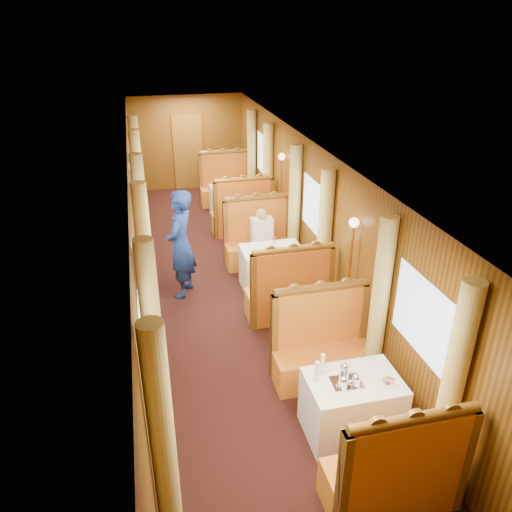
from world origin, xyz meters
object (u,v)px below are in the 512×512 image
object	(u,v)px
fruit_plate	(388,381)
teapot_left	(343,385)
banquette_far_aft	(226,187)
tea_tray	(347,383)
banquette_mid_aft	(258,243)
teapot_right	(356,382)
rose_vase_mid	(274,240)
banquette_far_fwd	(242,215)
banquette_near_fwd	(394,475)
passenger	(262,233)
banquette_near_aft	(321,350)
table_far	(234,202)
teapot_back	(344,372)
banquette_mid_fwd	(289,295)
rose_vase_far	(235,180)
steward	(181,244)
table_mid	(272,268)
table_near	(352,406)

from	to	relation	value
fruit_plate	teapot_left	bearing A→B (deg)	178.60
banquette_far_aft	tea_tray	world-z (taller)	banquette_far_aft
banquette_mid_aft	teapot_right	distance (m)	4.63
rose_vase_mid	banquette_far_fwd	bearing A→B (deg)	90.51
banquette_near_fwd	passenger	xyz separation A→B (m)	(-0.00, 5.24, 0.32)
banquette_near_aft	teapot_right	world-z (taller)	banquette_near_aft
teapot_left	fruit_plate	world-z (taller)	teapot_left
banquette_near_aft	table_far	world-z (taller)	banquette_near_aft
table_far	teapot_right	bearing A→B (deg)	-90.27
table_far	teapot_back	bearing A→B (deg)	-90.77
banquette_mid_fwd	rose_vase_mid	size ratio (longest dim) A/B	3.72
banquette_near_fwd	banquette_mid_fwd	world-z (taller)	same
passenger	rose_vase_far	bearing A→B (deg)	89.32
banquette_far_aft	steward	distance (m)	4.66
table_mid	banquette_mid_fwd	world-z (taller)	banquette_mid_fwd
banquette_near_fwd	rose_vase_mid	distance (m)	4.51
table_near	fruit_plate	distance (m)	0.53
teapot_left	teapot_right	xyz separation A→B (m)	(0.15, 0.01, -0.00)
banquette_far_aft	teapot_left	distance (m)	8.14
table_near	table_far	world-z (taller)	same
banquette_near_fwd	teapot_back	bearing A→B (deg)	94.83
banquette_far_aft	steward	bearing A→B (deg)	-109.48
table_far	tea_tray	world-z (taller)	tea_tray
table_mid	banquette_mid_fwd	xyz separation A→B (m)	(0.00, -1.01, 0.05)
banquette_near_fwd	rose_vase_mid	size ratio (longest dim) A/B	3.72
table_mid	rose_vase_mid	world-z (taller)	rose_vase_mid
banquette_mid_aft	steward	xyz separation A→B (m)	(-1.55, -0.87, 0.52)
steward	banquette_far_aft	bearing A→B (deg)	-175.73
banquette_near_fwd	table_far	xyz separation A→B (m)	(0.00, 8.01, -0.05)
table_far	table_mid	bearing A→B (deg)	-90.00
banquette_mid_fwd	banquette_mid_aft	distance (m)	2.03
passenger	tea_tray	bearing A→B (deg)	-91.40
teapot_left	steward	distance (m)	4.00
table_mid	teapot_right	xyz separation A→B (m)	(-0.03, -3.60, 0.44)
banquette_mid_fwd	tea_tray	size ratio (longest dim) A/B	3.94
banquette_mid_fwd	passenger	size ratio (longest dim) A/B	1.76
banquette_near_fwd	fruit_plate	distance (m)	1.01
banquette_near_fwd	banquette_far_fwd	world-z (taller)	same
banquette_far_aft	banquette_far_fwd	bearing A→B (deg)	-90.00
tea_tray	table_near	bearing A→B (deg)	13.43
banquette_far_fwd	rose_vase_mid	size ratio (longest dim) A/B	3.72
banquette_near_aft	banquette_mid_aft	world-z (taller)	same
banquette_far_aft	teapot_back	distance (m)	7.94
banquette_far_aft	fruit_plate	size ratio (longest dim) A/B	6.70
rose_vase_far	steward	xyz separation A→B (m)	(-1.58, -3.33, 0.01)
banquette_mid_aft	banquette_near_aft	bearing A→B (deg)	-90.00
rose_vase_far	steward	distance (m)	3.69
banquette_near_fwd	banquette_mid_fwd	distance (m)	3.50
banquette_mid_fwd	banquette_far_fwd	xyz separation A→B (m)	(0.00, 3.50, 0.00)
table_far	tea_tray	xyz separation A→B (m)	(-0.10, -7.02, 0.38)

